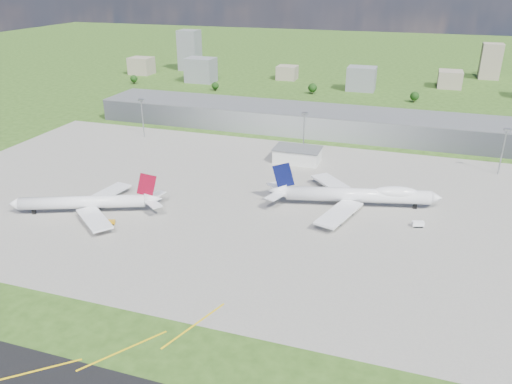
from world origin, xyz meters
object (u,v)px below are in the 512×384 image
(van_white_near, at_px, (343,211))
(van_white_far, at_px, (418,224))
(tug_yellow, at_px, (110,223))
(airliner_red_twin, at_px, (88,203))
(airliner_blue_quad, at_px, (358,195))

(van_white_near, distance_m, van_white_far, 33.12)
(van_white_near, height_order, van_white_far, van_white_far)
(van_white_near, bearing_deg, tug_yellow, 134.60)
(airliner_red_twin, relative_size, van_white_near, 12.58)
(airliner_red_twin, xyz_separation_m, van_white_near, (111.62, 35.63, -3.82))
(airliner_blue_quad, relative_size, tug_yellow, 17.74)
(tug_yellow, height_order, van_white_far, van_white_far)
(airliner_blue_quad, xyz_separation_m, van_white_near, (-4.84, -9.44, -4.63))
(airliner_blue_quad, height_order, van_white_near, airliner_blue_quad)
(airliner_red_twin, xyz_separation_m, tug_yellow, (15.99, -7.48, -4.07))
(van_white_far, bearing_deg, airliner_blue_quad, 137.99)
(airliner_blue_quad, height_order, van_white_far, airliner_blue_quad)
(tug_yellow, distance_m, van_white_far, 134.59)
(airliner_red_twin, xyz_separation_m, airliner_blue_quad, (116.46, 45.07, 0.81))
(tug_yellow, distance_m, van_white_near, 104.90)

